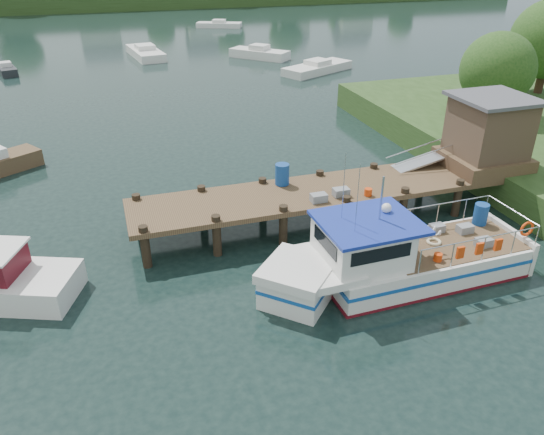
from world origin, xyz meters
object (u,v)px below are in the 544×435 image
object	(u,v)px
dock	(434,155)
moored_e	(7,69)
lobster_boat	(392,260)
moored_d	(145,52)
moored_c	(317,68)
moored_far	(219,25)
moored_b	(259,53)

from	to	relation	value
dock	moored_e	world-z (taller)	dock
lobster_boat	moored_d	xyz separation A→B (m)	(-3.77, 40.53, -0.41)
moored_c	moored_e	size ratio (longest dim) A/B	1.85
lobster_boat	moored_c	xyz separation A→B (m)	(9.42, 29.47, -0.45)
lobster_boat	moored_e	distance (m)	40.10
moored_far	lobster_boat	bearing A→B (deg)	-88.76
dock	moored_c	bearing A→B (deg)	78.55
moored_far	dock	bearing A→B (deg)	-84.59
moored_b	moored_d	bearing A→B (deg)	170.80
lobster_boat	dock	bearing A→B (deg)	45.55
lobster_boat	moored_b	bearing A→B (deg)	78.73
moored_b	moored_d	size ratio (longest dim) A/B	0.77
dock	moored_far	size ratio (longest dim) A/B	2.82
moored_d	moored_e	xyz separation A→B (m)	(-11.84, -3.60, -0.07)
dock	moored_b	xyz separation A→B (m)	(2.02, 31.89, -1.78)
moored_e	moored_b	bearing A→B (deg)	-25.59
moored_c	moored_d	distance (m)	17.22
moored_e	moored_d	bearing A→B (deg)	-7.80
lobster_boat	moored_c	bearing A→B (deg)	70.96
dock	moored_d	bearing A→B (deg)	102.85
moored_b	dock	bearing A→B (deg)	-81.70
lobster_boat	moored_far	xyz separation A→B (m)	(7.10, 56.69, -0.49)
moored_c	moored_e	distance (m)	26.12
moored_c	moored_d	world-z (taller)	moored_d
moored_b	moored_e	distance (m)	22.04
moored_b	moored_far	bearing A→B (deg)	100.00
dock	moored_far	bearing A→B (deg)	87.03
moored_far	moored_d	xyz separation A→B (m)	(-10.87, -16.16, 0.08)
moored_far	moored_c	world-z (taller)	moored_c
lobster_boat	moored_e	world-z (taller)	lobster_boat
dock	moored_e	bearing A→B (deg)	121.84
moored_far	moored_e	xyz separation A→B (m)	(-22.72, -19.76, 0.01)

